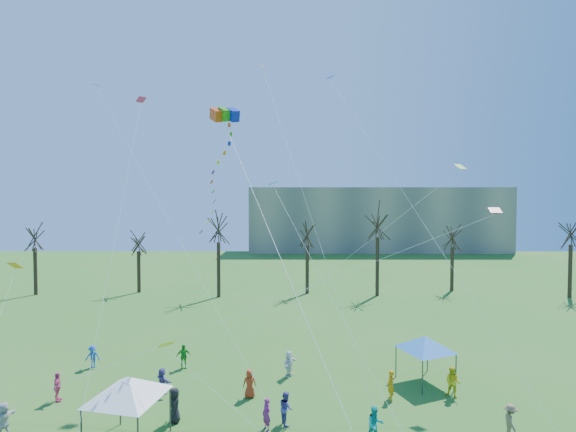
{
  "coord_description": "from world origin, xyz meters",
  "views": [
    {
      "loc": [
        1.19,
        -14.71,
        11.69
      ],
      "look_at": [
        1.12,
        5.0,
        11.0
      ],
      "focal_mm": 25.0,
      "sensor_mm": 36.0,
      "label": 1
    }
  ],
  "objects_px": {
    "distant_building": "(376,219)",
    "canopy_tent_blue": "(425,343)",
    "big_box_kite": "(221,180)",
    "canopy_tent_white": "(128,387)"
  },
  "relations": [
    {
      "from": "distant_building",
      "to": "canopy_tent_blue",
      "type": "bearing_deg",
      "value": -99.59
    },
    {
      "from": "distant_building",
      "to": "canopy_tent_blue",
      "type": "height_order",
      "value": "distant_building"
    },
    {
      "from": "distant_building",
      "to": "canopy_tent_white",
      "type": "distance_m",
      "value": 83.02
    },
    {
      "from": "big_box_kite",
      "to": "canopy_tent_white",
      "type": "distance_m",
      "value": 12.02
    },
    {
      "from": "distant_building",
      "to": "canopy_tent_blue",
      "type": "relative_size",
      "value": 16.05
    },
    {
      "from": "big_box_kite",
      "to": "distant_building",
      "type": "bearing_deg",
      "value": 71.07
    },
    {
      "from": "canopy_tent_white",
      "to": "canopy_tent_blue",
      "type": "bearing_deg",
      "value": 22.15
    },
    {
      "from": "canopy_tent_white",
      "to": "canopy_tent_blue",
      "type": "height_order",
      "value": "canopy_tent_white"
    },
    {
      "from": "distant_building",
      "to": "big_box_kite",
      "type": "xyz_separation_m",
      "value": [
        -24.92,
        -72.66,
        5.53
      ]
    },
    {
      "from": "big_box_kite",
      "to": "canopy_tent_blue",
      "type": "xyz_separation_m",
      "value": [
        12.91,
        1.6,
        -10.47
      ]
    }
  ]
}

